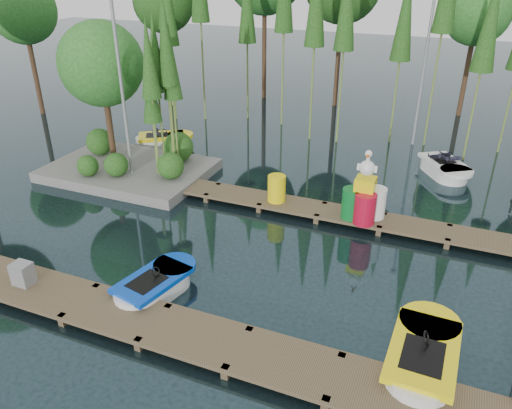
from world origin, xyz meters
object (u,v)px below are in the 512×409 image
at_px(island, 118,93).
at_px(boat_blue, 155,286).
at_px(yellow_barrel, 277,188).
at_px(boat_yellow_far, 163,140).
at_px(drum_cluster, 364,200).
at_px(utility_cabinet, 23,274).

distance_m(island, boat_blue, 9.06).
relative_size(island, yellow_barrel, 7.31).
bearing_deg(island, boat_yellow_far, 94.39).
height_order(island, yellow_barrel, island).
bearing_deg(drum_cluster, boat_yellow_far, 158.22).
relative_size(island, boat_blue, 2.51).
bearing_deg(drum_cluster, boat_blue, -127.01).
distance_m(yellow_barrel, drum_cluster, 3.02).
xyz_separation_m(island, yellow_barrel, (6.73, -0.79, -2.42)).
xyz_separation_m(boat_blue, utility_cabinet, (-3.13, -1.24, 0.36)).
bearing_deg(utility_cabinet, yellow_barrel, 58.23).
bearing_deg(yellow_barrel, boat_yellow_far, 151.22).
distance_m(island, utility_cabinet, 8.55).
xyz_separation_m(utility_cabinet, yellow_barrel, (4.33, 7.00, 0.16)).
height_order(island, boat_yellow_far, island).
height_order(boat_yellow_far, drum_cluster, drum_cluster).
distance_m(island, yellow_barrel, 7.19).
distance_m(island, drum_cluster, 10.03).
height_order(boat_yellow_far, yellow_barrel, boat_yellow_far).
bearing_deg(boat_blue, boat_yellow_far, 133.21).
bearing_deg(yellow_barrel, boat_blue, -101.84).
bearing_deg(boat_blue, yellow_barrel, 90.38).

